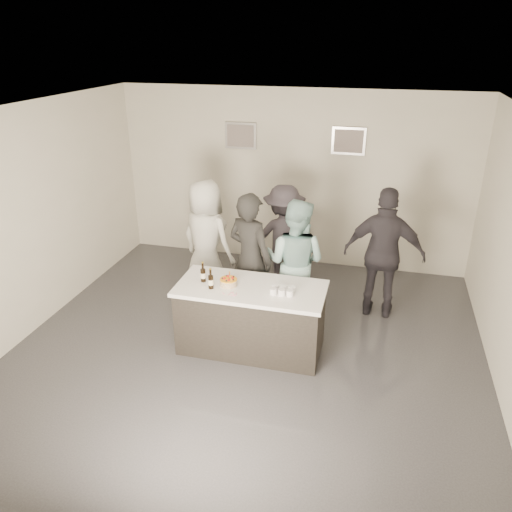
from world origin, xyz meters
The scene contains 18 objects.
floor centered at (0.00, 0.00, 0.00)m, with size 6.00×6.00×0.00m, color #3D3D42.
ceiling centered at (0.00, 0.00, 3.00)m, with size 6.00×6.00×0.00m, color white.
wall_back centered at (0.00, 3.00, 1.50)m, with size 6.00×0.04×3.00m, color beige.
wall_front centered at (0.00, -3.00, 1.50)m, with size 6.00×0.04×3.00m, color beige.
wall_left centered at (-3.00, 0.00, 1.50)m, with size 0.04×6.00×3.00m, color beige.
picture_left centered at (-0.90, 2.97, 2.20)m, with size 0.54×0.04×0.44m, color #B2B2B7.
picture_right centered at (0.90, 2.97, 2.20)m, with size 0.54×0.04×0.44m, color #B2B2B7.
bar_counter centered at (0.03, 0.12, 0.45)m, with size 1.86×0.86×0.90m, color white.
cake centered at (-0.25, 0.09, 0.94)m, with size 0.22×0.22×0.08m, color #F8A41A.
beer_bottle_a centered at (-0.59, 0.11, 1.03)m, with size 0.07×0.07×0.26m, color black.
beer_bottle_b centered at (-0.44, -0.04, 1.03)m, with size 0.07×0.07×0.26m, color black.
tumbler_cluster centered at (0.44, 0.06, 0.94)m, with size 0.30×0.19×0.08m, color orange.
candles centered at (-0.21, -0.13, 0.90)m, with size 0.24×0.08×0.01m, color pink.
person_main_black centered at (-0.17, 0.85, 0.94)m, with size 0.69×0.45×1.88m, color black.
person_main_blue centered at (0.44, 0.97, 0.90)m, with size 0.88×0.68×1.80m, color #95C3C3.
person_guest_left centered at (-1.00, 1.38, 0.92)m, with size 0.90×0.59×1.85m, color silver.
person_guest_right centered at (1.61, 1.43, 0.96)m, with size 1.12×0.47×1.91m, color #2F2C34.
person_guest_back centered at (0.09, 1.87, 0.86)m, with size 1.11×0.64×1.72m, color #332F38.
Camera 1 is at (1.46, -5.19, 3.78)m, focal length 35.00 mm.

